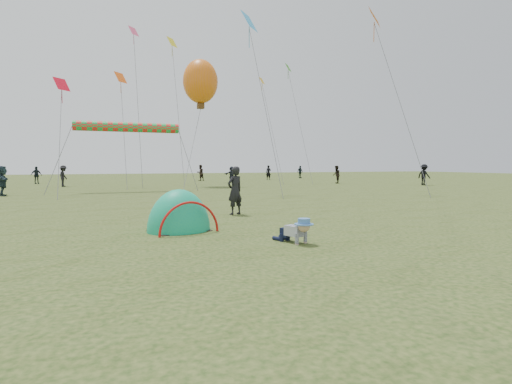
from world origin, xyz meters
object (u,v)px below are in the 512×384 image
object	(u,v)px
standing_adult	(235,191)
balloon_kite	(200,84)
crawling_toddler	(296,230)
popup_tent	(179,231)

from	to	relation	value
standing_adult	balloon_kite	size ratio (longest dim) A/B	0.43
crawling_toddler	standing_adult	world-z (taller)	standing_adult
popup_tent	balloon_kite	size ratio (longest dim) A/B	0.56
popup_tent	standing_adult	bearing A→B (deg)	33.12
crawling_toddler	standing_adult	distance (m)	5.41
balloon_kite	crawling_toddler	bearing A→B (deg)	-98.78
popup_tent	standing_adult	xyz separation A→B (m)	(2.49, 2.71, 0.85)
standing_adult	popup_tent	bearing A→B (deg)	25.04
crawling_toddler	popup_tent	size ratio (longest dim) A/B	0.35
standing_adult	balloon_kite	world-z (taller)	balloon_kite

